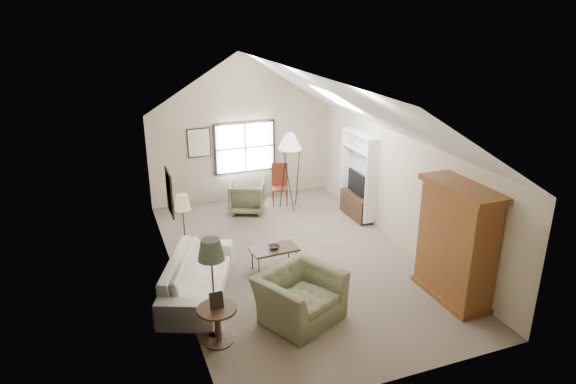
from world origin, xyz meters
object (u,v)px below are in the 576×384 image
object	(u,v)px
sofa	(197,276)
side_chair	(280,185)
armchair_far	(247,197)
side_table	(218,325)
coffee_table	(274,259)
armchair_near	(300,297)
armoire	(456,243)

from	to	relation	value
sofa	side_chair	world-z (taller)	side_chair
armchair_far	side_chair	distance (m)	1.01
side_chair	armchair_far	bearing A→B (deg)	-151.76
sofa	side_table	size ratio (longest dim) A/B	3.99
sofa	armchair_far	size ratio (longest dim) A/B	2.84
sofa	coffee_table	distance (m)	1.68
armchair_near	coffee_table	world-z (taller)	armchair_near
armchair_near	side_table	world-z (taller)	armchair_near
armoire	side_table	bearing A→B (deg)	177.56
sofa	side_table	world-z (taller)	sofa
side_table	sofa	bearing A→B (deg)	90.00
armchair_near	side_table	distance (m)	1.49
coffee_table	sofa	bearing A→B (deg)	-167.96
armoire	armchair_near	size ratio (longest dim) A/B	1.66
armchair_near	side_chair	bearing A→B (deg)	47.74
armchair_far	side_chair	bearing A→B (deg)	-146.47
armoire	armchair_near	world-z (taller)	armoire
armchair_far	side_table	size ratio (longest dim) A/B	1.40
side_chair	armoire	bearing A→B (deg)	-58.75
armoire	coffee_table	xyz separation A→B (m)	(-2.74, 2.14, -0.86)
sofa	coffee_table	world-z (taller)	sofa
side_chair	side_table	bearing A→B (deg)	-101.98
armoire	armchair_near	xyz separation A→B (m)	(-2.90, 0.35, -0.67)
sofa	side_table	xyz separation A→B (m)	(0.00, -1.60, -0.05)
coffee_table	side_table	distance (m)	2.55
armoire	armchair_near	distance (m)	3.00
sofa	armchair_near	bearing A→B (deg)	-111.83
armoire	armchair_far	world-z (taller)	armoire
coffee_table	side_chair	xyz separation A→B (m)	(1.37, 3.40, 0.31)
armoire	armchair_far	bearing A→B (deg)	113.73
armoire	side_chair	size ratio (longest dim) A/B	1.98
sofa	side_chair	size ratio (longest dim) A/B	2.29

